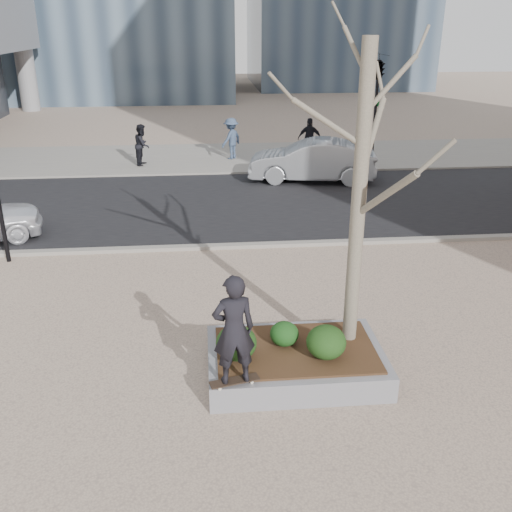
{
  "coord_description": "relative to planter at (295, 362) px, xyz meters",
  "views": [
    {
      "loc": [
        -0.45,
        -8.3,
        5.69
      ],
      "look_at": [
        0.5,
        2.0,
        1.4
      ],
      "focal_mm": 40.0,
      "sensor_mm": 36.0,
      "label": 1
    }
  ],
  "objects": [
    {
      "name": "ground",
      "position": [
        -1.0,
        0.0,
        -0.23
      ],
      "size": [
        120.0,
        120.0,
        0.0
      ],
      "primitive_type": "plane",
      "color": "tan",
      "rests_on": "ground"
    },
    {
      "name": "street",
      "position": [
        -1.0,
        10.0,
        -0.21
      ],
      "size": [
        60.0,
        8.0,
        0.02
      ],
      "primitive_type": "cube",
      "color": "black",
      "rests_on": "ground"
    },
    {
      "name": "far_sidewalk",
      "position": [
        -1.0,
        17.0,
        -0.21
      ],
      "size": [
        60.0,
        6.0,
        0.02
      ],
      "primitive_type": "cube",
      "color": "gray",
      "rests_on": "ground"
    },
    {
      "name": "planter",
      "position": [
        0.0,
        0.0,
        0.0
      ],
      "size": [
        3.0,
        2.0,
        0.45
      ],
      "primitive_type": "cube",
      "color": "gray",
      "rests_on": "ground"
    },
    {
      "name": "planter_mulch",
      "position": [
        0.0,
        0.0,
        0.25
      ],
      "size": [
        2.7,
        1.7,
        0.04
      ],
      "primitive_type": "cube",
      "color": "#382314",
      "rests_on": "planter"
    },
    {
      "name": "sycamore_tree",
      "position": [
        1.0,
        0.3,
        3.56
      ],
      "size": [
        2.8,
        2.8,
        6.6
      ],
      "primitive_type": null,
      "color": "gray",
      "rests_on": "planter_mulch"
    },
    {
      "name": "shrub_left",
      "position": [
        -1.03,
        -0.19,
        0.55
      ],
      "size": [
        0.68,
        0.68,
        0.58
      ],
      "primitive_type": "ellipsoid",
      "color": "black",
      "rests_on": "planter_mulch"
    },
    {
      "name": "shrub_middle",
      "position": [
        -0.18,
        0.15,
        0.48
      ],
      "size": [
        0.5,
        0.5,
        0.42
      ],
      "primitive_type": "ellipsoid",
      "color": "#183E13",
      "rests_on": "planter_mulch"
    },
    {
      "name": "shrub_right",
      "position": [
        0.45,
        -0.3,
        0.55
      ],
      "size": [
        0.66,
        0.66,
        0.56
      ],
      "primitive_type": "ellipsoid",
      "color": "#133310",
      "rests_on": "planter_mulch"
    },
    {
      "name": "skateboard",
      "position": [
        -1.1,
        -0.88,
        0.26
      ],
      "size": [
        0.81,
        0.38,
        0.08
      ],
      "primitive_type": null,
      "rotation": [
        0.0,
        0.0,
        0.25
      ],
      "color": "black",
      "rests_on": "planter"
    },
    {
      "name": "skateboarder",
      "position": [
        -1.1,
        -0.88,
        1.19
      ],
      "size": [
        0.71,
        0.53,
        1.79
      ],
      "primitive_type": "imported",
      "rotation": [
        0.0,
        0.0,
        3.3
      ],
      "color": "black",
      "rests_on": "skateboard"
    },
    {
      "name": "car_silver",
      "position": [
        2.59,
        12.6,
        0.57
      ],
      "size": [
        4.93,
        2.41,
        1.56
      ],
      "primitive_type": "imported",
      "rotation": [
        0.0,
        0.0,
        4.55
      ],
      "color": "#9DA1A5",
      "rests_on": "street"
    },
    {
      "name": "pedestrian_a",
      "position": [
        -4.0,
        15.83,
        0.65
      ],
      "size": [
        0.78,
        0.93,
        1.69
      ],
      "primitive_type": "imported",
      "rotation": [
        0.0,
        0.0,
        1.39
      ],
      "color": "black",
      "rests_on": "far_sidewalk"
    },
    {
      "name": "pedestrian_b",
      "position": [
        -0.24,
        16.62,
        0.68
      ],
      "size": [
        1.25,
        1.29,
        1.77
      ],
      "primitive_type": "imported",
      "rotation": [
        0.0,
        0.0,
        3.99
      ],
      "color": "#3A4C69",
      "rests_on": "far_sidewalk"
    },
    {
      "name": "pedestrian_c",
      "position": [
        3.17,
        16.24,
        0.69
      ],
      "size": [
        1.1,
        0.63,
        1.78
      ],
      "primitive_type": "imported",
      "rotation": [
        0.0,
        0.0,
        2.95
      ],
      "color": "black",
      "rests_on": "far_sidewalk"
    },
    {
      "name": "traffic_light_far",
      "position": [
        5.5,
        14.6,
        2.02
      ],
      "size": [
        0.6,
        2.48,
        4.5
      ],
      "primitive_type": null,
      "color": "black",
      "rests_on": "ground"
    }
  ]
}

